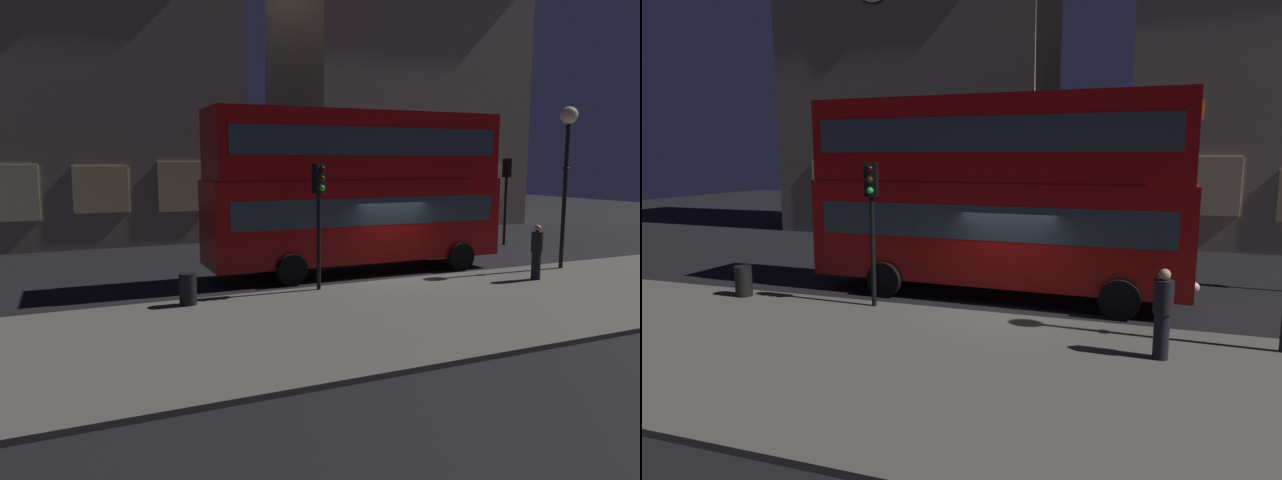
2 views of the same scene
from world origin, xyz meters
TOP-DOWN VIEW (x-y plane):
  - ground_plane at (0.00, 0.00)m, footprint 80.00×80.00m
  - sidewalk_slab at (0.00, -4.25)m, footprint 44.00×7.15m
  - building_with_clock at (-8.23, 14.85)m, footprint 13.52×8.12m
  - building_plain_facade at (9.55, 15.45)m, footprint 13.78×9.01m
  - double_decker_bus at (-0.69, 1.37)m, footprint 10.58×2.94m
  - traffic_light_near_kerb at (-3.24, -1.11)m, footprint 0.38×0.39m
  - traffic_light_far_side at (8.79, 4.46)m, footprint 0.35×0.38m
  - street_lamp at (5.99, -1.52)m, footprint 0.59×0.59m
  - pedestrian at (3.67, -2.66)m, footprint 0.37×0.37m
  - litter_bin at (-7.14, -1.32)m, footprint 0.45×0.45m

SIDE VIEW (x-z plane):
  - ground_plane at x=0.00m, z-range 0.00..0.00m
  - sidewalk_slab at x=0.00m, z-range 0.00..0.12m
  - litter_bin at x=-7.14m, z-range 0.12..0.96m
  - pedestrian at x=3.67m, z-range 0.14..1.90m
  - traffic_light_near_kerb at x=-3.24m, z-range 0.94..4.62m
  - traffic_light_far_side at x=8.79m, z-range 0.87..4.85m
  - double_decker_bus at x=-0.69m, z-range 0.31..5.83m
  - street_lamp at x=5.99m, z-range 1.71..7.31m
  - building_plain_facade at x=9.55m, z-range 0.00..17.42m
  - building_with_clock at x=-8.23m, z-range 0.00..17.81m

